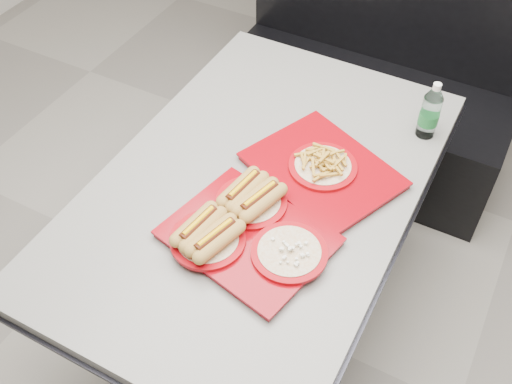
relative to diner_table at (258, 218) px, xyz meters
The scene contains 6 objects.
ground 0.58m from the diner_table, ahead, with size 6.00×6.00×0.00m, color gray.
diner_table is the anchor object (origin of this frame).
booth_bench 1.11m from the diner_table, 90.00° to the left, with size 1.30×0.57×1.35m.
tray_near 0.29m from the diner_table, 72.47° to the right, with size 0.49×0.42×0.09m.
tray_far 0.28m from the diner_table, 38.86° to the left, with size 0.53×0.48×0.08m.
water_bottle 0.64m from the diner_table, 49.91° to the left, with size 0.06×0.06×0.20m.
Camera 1 is at (0.58, -1.11, 2.06)m, focal length 42.00 mm.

